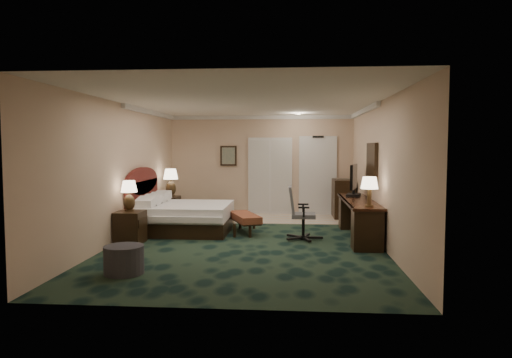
# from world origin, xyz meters

# --- Properties ---
(floor) EXTENTS (5.00, 7.50, 0.00)m
(floor) POSITION_xyz_m (0.00, 0.00, 0.00)
(floor) COLOR black
(floor) RESTS_ON ground
(ceiling) EXTENTS (5.00, 7.50, 0.00)m
(ceiling) POSITION_xyz_m (0.00, 0.00, 2.70)
(ceiling) COLOR silver
(ceiling) RESTS_ON wall_back
(wall_back) EXTENTS (5.00, 0.00, 2.70)m
(wall_back) POSITION_xyz_m (0.00, 3.75, 1.35)
(wall_back) COLOR tan
(wall_back) RESTS_ON ground
(wall_front) EXTENTS (5.00, 0.00, 2.70)m
(wall_front) POSITION_xyz_m (0.00, -3.75, 1.35)
(wall_front) COLOR tan
(wall_front) RESTS_ON ground
(wall_left) EXTENTS (0.00, 7.50, 2.70)m
(wall_left) POSITION_xyz_m (-2.50, 0.00, 1.35)
(wall_left) COLOR tan
(wall_left) RESTS_ON ground
(wall_right) EXTENTS (0.00, 7.50, 2.70)m
(wall_right) POSITION_xyz_m (2.50, 0.00, 1.35)
(wall_right) COLOR tan
(wall_right) RESTS_ON ground
(crown_molding) EXTENTS (5.00, 7.50, 0.10)m
(crown_molding) POSITION_xyz_m (0.00, 0.00, 2.65)
(crown_molding) COLOR silver
(crown_molding) RESTS_ON wall_back
(tile_patch) EXTENTS (3.20, 1.70, 0.01)m
(tile_patch) POSITION_xyz_m (0.90, 2.90, 0.01)
(tile_patch) COLOR beige
(tile_patch) RESTS_ON ground
(headboard) EXTENTS (0.12, 2.00, 1.40)m
(headboard) POSITION_xyz_m (-2.44, 1.00, 0.70)
(headboard) COLOR #451910
(headboard) RESTS_ON ground
(entry_door) EXTENTS (1.02, 0.06, 2.18)m
(entry_door) POSITION_xyz_m (1.55, 3.72, 1.05)
(entry_door) COLOR silver
(entry_door) RESTS_ON ground
(closet_doors) EXTENTS (1.20, 0.06, 2.10)m
(closet_doors) POSITION_xyz_m (0.25, 3.71, 1.05)
(closet_doors) COLOR silver
(closet_doors) RESTS_ON ground
(wall_art) EXTENTS (0.45, 0.06, 0.55)m
(wall_art) POSITION_xyz_m (-0.90, 3.71, 1.60)
(wall_art) COLOR slate
(wall_art) RESTS_ON wall_back
(wall_mirror) EXTENTS (0.05, 0.95, 0.75)m
(wall_mirror) POSITION_xyz_m (2.46, 0.60, 1.55)
(wall_mirror) COLOR white
(wall_mirror) RESTS_ON wall_right
(bed) EXTENTS (1.90, 1.76, 0.60)m
(bed) POSITION_xyz_m (-1.45, 0.94, 0.30)
(bed) COLOR white
(bed) RESTS_ON ground
(nightstand_near) EXTENTS (0.49, 0.56, 0.61)m
(nightstand_near) POSITION_xyz_m (-2.23, -0.36, 0.31)
(nightstand_near) COLOR black
(nightstand_near) RESTS_ON ground
(nightstand_far) EXTENTS (0.48, 0.55, 0.60)m
(nightstand_far) POSITION_xyz_m (-2.24, 2.46, 0.30)
(nightstand_far) COLOR black
(nightstand_far) RESTS_ON ground
(lamp_near) EXTENTS (0.35, 0.35, 0.59)m
(lamp_near) POSITION_xyz_m (-2.26, -0.30, 0.91)
(lamp_near) COLOR black
(lamp_near) RESTS_ON nightstand_near
(lamp_far) EXTENTS (0.43, 0.43, 0.70)m
(lamp_far) POSITION_xyz_m (-2.21, 2.50, 0.95)
(lamp_far) COLOR black
(lamp_far) RESTS_ON nightstand_far
(bed_bench) EXTENTS (0.84, 1.28, 0.41)m
(bed_bench) POSITION_xyz_m (-0.16, 0.89, 0.20)
(bed_bench) COLOR brown
(bed_bench) RESTS_ON ground
(ottoman) EXTENTS (0.66, 0.66, 0.41)m
(ottoman) POSITION_xyz_m (-1.58, -2.42, 0.21)
(ottoman) COLOR #2C2B33
(ottoman) RESTS_ON ground
(desk) EXTENTS (0.58, 2.68, 0.77)m
(desk) POSITION_xyz_m (2.19, 0.50, 0.39)
(desk) COLOR black
(desk) RESTS_ON ground
(tv) EXTENTS (0.29, 0.88, 0.69)m
(tv) POSITION_xyz_m (2.19, 1.25, 1.12)
(tv) COLOR black
(tv) RESTS_ON desk
(desk_lamp) EXTENTS (0.32, 0.32, 0.55)m
(desk_lamp) POSITION_xyz_m (2.23, -0.51, 1.05)
(desk_lamp) COLOR black
(desk_lamp) RESTS_ON desk
(desk_chair) EXTENTS (0.62, 0.58, 1.06)m
(desk_chair) POSITION_xyz_m (1.08, 0.24, 0.53)
(desk_chair) COLOR #515158
(desk_chair) RESTS_ON ground
(minibar) EXTENTS (0.53, 0.95, 1.00)m
(minibar) POSITION_xyz_m (2.19, 3.20, 0.50)
(minibar) COLOR black
(minibar) RESTS_ON ground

